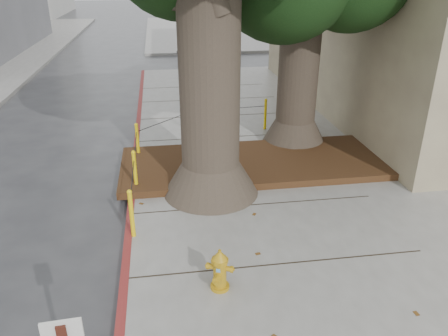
# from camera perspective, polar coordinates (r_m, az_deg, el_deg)

# --- Properties ---
(ground) EXTENTS (140.00, 140.00, 0.00)m
(ground) POSITION_cam_1_polar(r_m,az_deg,el_deg) (7.38, 3.33, -13.69)
(ground) COLOR #28282B
(ground) RESTS_ON ground
(sidewalk_far) EXTENTS (16.00, 20.00, 0.15)m
(sidewalk_far) POSITION_cam_1_polar(r_m,az_deg,el_deg) (36.67, 3.11, 17.56)
(sidewalk_far) COLOR slate
(sidewalk_far) RESTS_ON ground
(curb_red) EXTENTS (0.14, 26.00, 0.16)m
(curb_red) POSITION_cam_1_polar(r_m,az_deg,el_deg) (9.34, -11.98, -4.74)
(curb_red) COLOR maroon
(curb_red) RESTS_ON ground
(planter_bed) EXTENTS (6.40, 2.60, 0.16)m
(planter_bed) POSITION_cam_1_polar(r_m,az_deg,el_deg) (10.72, 3.89, 0.67)
(planter_bed) COLOR black
(planter_bed) RESTS_ON sidewalk_main
(bollard_ring) EXTENTS (3.79, 5.39, 0.95)m
(bollard_ring) POSITION_cam_1_polar(r_m,az_deg,el_deg) (10.78, -5.82, 3.23)
(bollard_ring) COLOR yellow
(bollard_ring) RESTS_ON sidewalk_main
(fire_hydrant) EXTENTS (0.37, 0.37, 0.69)m
(fire_hydrant) POSITION_cam_1_polar(r_m,az_deg,el_deg) (6.67, -0.56, -13.18)
(fire_hydrant) COLOR #C08F13
(fire_hydrant) RESTS_ON sidewalk_main
(car_silver) EXTENTS (3.62, 1.72, 1.19)m
(car_silver) POSITION_cam_1_polar(r_m,az_deg,el_deg) (24.84, -1.97, 15.41)
(car_silver) COLOR #9C9CA0
(car_silver) RESTS_ON ground
(car_red) EXTENTS (3.58, 1.26, 1.18)m
(car_red) POSITION_cam_1_polar(r_m,az_deg,el_deg) (26.90, 15.17, 15.31)
(car_red) COLOR maroon
(car_red) RESTS_ON ground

